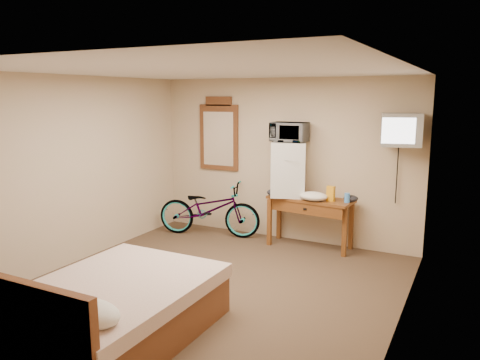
% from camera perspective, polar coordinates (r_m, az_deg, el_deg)
% --- Properties ---
extents(room, '(4.60, 4.64, 2.50)m').
position_cam_1_polar(room, '(5.25, -4.02, -0.58)').
color(room, '#463423').
rests_on(room, ground).
extents(desk, '(1.29, 0.60, 0.75)m').
position_cam_1_polar(desk, '(6.95, 8.46, -3.28)').
color(desk, brown).
rests_on(desk, floor).
extents(mini_fridge, '(0.62, 0.60, 0.81)m').
position_cam_1_polar(mini_fridge, '(7.00, 5.95, 1.34)').
color(mini_fridge, silver).
rests_on(mini_fridge, desk).
extents(microwave, '(0.53, 0.37, 0.29)m').
position_cam_1_polar(microwave, '(6.93, 6.04, 5.83)').
color(microwave, silver).
rests_on(microwave, mini_fridge).
extents(snack_bag, '(0.12, 0.08, 0.22)m').
position_cam_1_polar(snack_bag, '(6.76, 11.01, -1.65)').
color(snack_bag, orange).
rests_on(snack_bag, desk).
extents(blue_cup, '(0.08, 0.08, 0.13)m').
position_cam_1_polar(blue_cup, '(6.74, 12.93, -2.13)').
color(blue_cup, '#4792F1').
rests_on(blue_cup, desk).
extents(cloth_cream, '(0.41, 0.31, 0.13)m').
position_cam_1_polar(cloth_cream, '(6.78, 8.95, -1.97)').
color(cloth_cream, silver).
rests_on(cloth_cream, desk).
extents(cloth_dark_a, '(0.30, 0.23, 0.11)m').
position_cam_1_polar(cloth_dark_a, '(6.99, 4.48, -1.55)').
color(cloth_dark_a, black).
rests_on(cloth_dark_a, desk).
extents(cloth_dark_b, '(0.21, 0.17, 0.09)m').
position_cam_1_polar(cloth_dark_b, '(6.81, 13.36, -2.20)').
color(cloth_dark_b, black).
rests_on(cloth_dark_b, desk).
extents(crt_television, '(0.57, 0.63, 0.43)m').
position_cam_1_polar(crt_television, '(6.51, 19.04, 5.81)').
color(crt_television, black).
rests_on(crt_television, room).
extents(wall_mirror, '(0.71, 0.04, 1.20)m').
position_cam_1_polar(wall_mirror, '(7.72, -2.60, 5.54)').
color(wall_mirror, brown).
rests_on(wall_mirror, room).
extents(bicycle, '(1.76, 0.97, 0.88)m').
position_cam_1_polar(bicycle, '(7.54, -3.78, -3.53)').
color(bicycle, black).
rests_on(bicycle, floor).
extents(bed, '(1.46, 1.96, 0.90)m').
position_cam_1_polar(bed, '(4.63, -15.65, -14.92)').
color(bed, brown).
rests_on(bed, floor).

